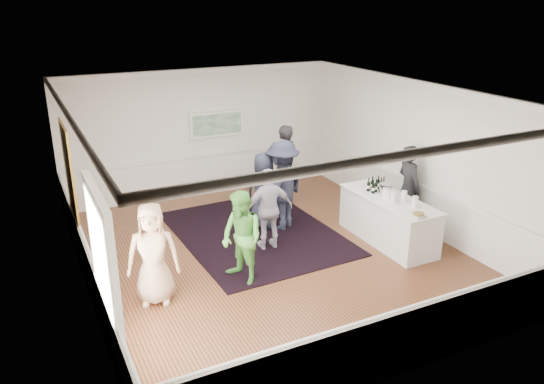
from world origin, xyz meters
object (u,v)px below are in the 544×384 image
guest_dark_b (284,166)px  guest_navy (264,190)px  bartender (409,188)px  serving_table (388,220)px  guest_tan (153,254)px  nut_bowl (419,215)px  guest_dark_a (282,185)px  guest_green (242,238)px  ice_bucket (385,190)px  guest_lilac (269,209)px

guest_dark_b → guest_navy: guest_dark_b is taller
bartender → serving_table: bearing=118.1°
guest_tan → guest_dark_b: bearing=54.2°
nut_bowl → bartender: bearing=56.4°
bartender → guest_dark_a: (-2.42, 1.25, 0.04)m
serving_table → bartender: 0.96m
guest_green → ice_bucket: bearing=79.3°
guest_tan → guest_green: 1.57m
bartender → guest_navy: size_ratio=1.10×
bartender → ice_bucket: 0.77m
guest_tan → serving_table: bearing=19.5°
serving_table → guest_lilac: size_ratio=1.41×
bartender → ice_bucket: bartender is taller
guest_dark_a → nut_bowl: 3.01m
guest_lilac → guest_navy: bearing=-103.9°
guest_lilac → guest_dark_b: (1.34, 1.94, 0.16)m
guest_tan → guest_dark_b: 4.89m
nut_bowl → guest_dark_b: bearing=103.2°
nut_bowl → guest_dark_a: bearing=120.4°
guest_green → guest_lilac: 1.43m
bartender → guest_dark_b: 3.00m
guest_green → guest_navy: bearing=128.3°
guest_tan → guest_dark_b: (3.93, 2.90, 0.12)m
guest_dark_b → guest_tan: bearing=19.7°
nut_bowl → guest_tan: bearing=169.9°
guest_dark_a → serving_table: bearing=107.6°
guest_lilac → guest_dark_a: bearing=-126.1°
guest_navy → bartender: bearing=-159.6°
serving_table → guest_dark_a: (-1.65, 1.59, 0.51)m
bartender → ice_bucket: (-0.74, -0.14, 0.13)m
nut_bowl → guest_lilac: bearing=140.6°
guest_lilac → guest_dark_a: 1.05m
guest_dark_b → guest_green: bearing=34.4°
guest_green → guest_lilac: guest_green is taller
guest_navy → serving_table: bearing=-173.8°
guest_navy → guest_tan: bearing=82.1°
guest_dark_b → guest_lilac: bearing=38.6°
bartender → nut_bowl: 1.61m
guest_green → guest_dark_b: (2.36, 2.94, 0.15)m
ice_bucket → nut_bowl: (-0.15, -1.20, -0.08)m
guest_navy → ice_bucket: 2.59m
serving_table → guest_tan: bearing=-178.3°
guest_dark_a → ice_bucket: size_ratio=7.65×
guest_dark_b → nut_bowl: (0.88, -3.76, -0.00)m
guest_green → guest_tan: bearing=-108.1°
serving_table → guest_lilac: bearing=160.8°
guest_green → nut_bowl: (3.24, -0.83, 0.15)m
serving_table → guest_green: (-3.36, -0.18, 0.37)m
bartender → guest_lilac: size_ratio=1.13×
bartender → guest_navy: 3.12m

